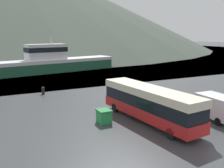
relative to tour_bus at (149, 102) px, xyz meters
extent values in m
plane|color=#3D5160|center=(2.42, 136.10, -1.78)|extent=(240.00, 240.00, 0.00)
cone|color=#424C42|center=(3.51, 146.28, 25.10)|extent=(224.46, 224.46, 53.76)
cube|color=red|center=(0.00, -0.01, -0.86)|extent=(3.41, 11.45, 0.94)
cube|color=black|center=(0.00, -0.01, 0.15)|extent=(3.34, 11.22, 1.08)
cube|color=beige|center=(0.00, -0.01, 1.03)|extent=(3.41, 11.45, 0.67)
cube|color=black|center=(-0.50, 5.63, -0.03)|extent=(2.13, 0.25, 1.46)
cylinder|color=black|center=(-1.41, 3.83, -1.33)|extent=(0.38, 0.92, 0.90)
cylinder|color=black|center=(0.71, 4.01, -1.33)|extent=(0.38, 0.92, 0.90)
cylinder|color=black|center=(-0.71, -4.04, -1.33)|extent=(0.38, 0.92, 0.90)
cylinder|color=black|center=(1.41, -3.85, -1.33)|extent=(0.38, 0.92, 0.90)
cube|color=silver|center=(5.84, -2.69, -0.45)|extent=(2.28, 4.18, 1.95)
cube|color=silver|center=(5.93, 0.26, -0.89)|extent=(2.21, 1.83, 1.07)
cube|color=black|center=(5.90, -0.61, -0.02)|extent=(1.84, 0.11, 0.68)
cylinder|color=black|center=(4.95, 0.05, -1.43)|extent=(0.24, 0.71, 0.70)
cylinder|color=black|center=(6.89, -0.01, -1.43)|extent=(0.24, 0.71, 0.70)
cylinder|color=black|center=(4.85, -3.60, -1.43)|extent=(0.24, 0.71, 0.70)
cube|color=#1E5138|center=(0.63, 34.41, -0.44)|extent=(25.45, 9.06, 2.67)
cube|color=silver|center=(0.63, 34.41, 0.56)|extent=(25.71, 9.15, 0.67)
cube|color=silver|center=(-1.83, 33.95, 2.48)|extent=(8.46, 4.58, 3.17)
cube|color=black|center=(-1.83, 33.95, 2.95)|extent=(8.64, 4.69, 0.95)
cylinder|color=#B2B2B7|center=(-0.65, 34.17, 6.24)|extent=(0.20, 0.20, 4.35)
cube|color=green|center=(-3.73, 1.51, -1.24)|extent=(1.06, 1.23, 1.08)
cube|color=#227D3C|center=(-3.73, 1.51, -0.64)|extent=(1.16, 1.35, 0.12)
cylinder|color=black|center=(-6.44, 14.93, -1.45)|extent=(0.40, 0.40, 0.65)
sphere|color=black|center=(-6.44, 14.93, -1.01)|extent=(0.46, 0.46, 0.46)
camera|label=1|loc=(-12.58, -17.89, 6.01)|focal=40.00mm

